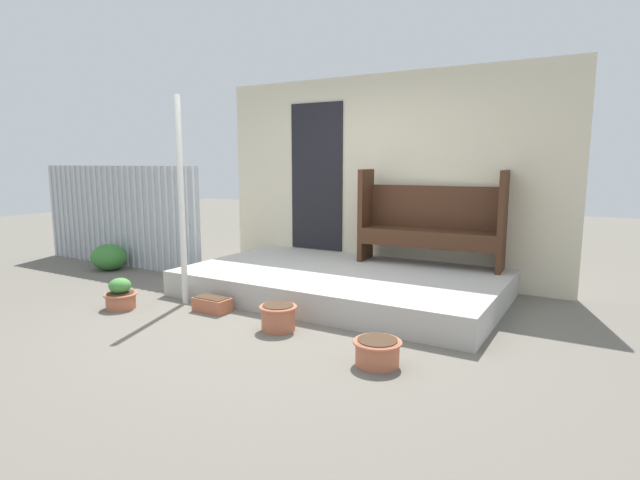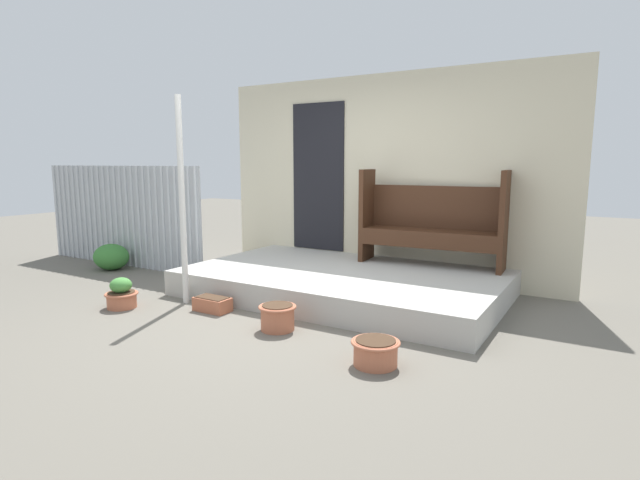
{
  "view_description": "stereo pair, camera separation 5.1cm",
  "coord_description": "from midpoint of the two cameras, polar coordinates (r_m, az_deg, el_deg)",
  "views": [
    {
      "loc": [
        2.7,
        -3.86,
        1.5
      ],
      "look_at": [
        0.24,
        0.37,
        0.73
      ],
      "focal_mm": 28.0,
      "sensor_mm": 36.0,
      "label": 1
    },
    {
      "loc": [
        2.75,
        -3.84,
        1.5
      ],
      "look_at": [
        0.24,
        0.37,
        0.73
      ],
      "focal_mm": 28.0,
      "sensor_mm": 36.0,
      "label": 2
    }
  ],
  "objects": [
    {
      "name": "support_post",
      "position": [
        5.42,
        -15.23,
        4.24
      ],
      "size": [
        0.06,
        0.06,
        2.18
      ],
      "color": "silver",
      "rests_on": "ground_plane"
    },
    {
      "name": "planter_box_rect",
      "position": [
        5.22,
        -11.92,
        -7.17
      ],
      "size": [
        0.37,
        0.2,
        0.15
      ],
      "color": "#B26042",
      "rests_on": "ground_plane"
    },
    {
      "name": "house_wall",
      "position": [
        6.53,
        7.14,
        7.06
      ],
      "size": [
        4.68,
        0.08,
        2.6
      ],
      "color": "beige",
      "rests_on": "ground_plane"
    },
    {
      "name": "porch_slab",
      "position": [
        5.7,
        2.91,
        -4.9
      ],
      "size": [
        3.48,
        2.1,
        0.28
      ],
      "color": "#B2AFA8",
      "rests_on": "ground_plane"
    },
    {
      "name": "flower_pot_left",
      "position": [
        5.59,
        -21.5,
        -5.82
      ],
      "size": [
        0.34,
        0.34,
        0.32
      ],
      "color": "#B76647",
      "rests_on": "ground_plane"
    },
    {
      "name": "bench",
      "position": [
        6.05,
        12.88,
        2.31
      ],
      "size": [
        1.7,
        0.5,
        1.13
      ],
      "rotation": [
        0.0,
        0.0,
        0.06
      ],
      "color": "#422616",
      "rests_on": "porch_slab"
    },
    {
      "name": "shrub_by_fence",
      "position": [
        7.6,
        -22.57,
        -1.78
      ],
      "size": [
        0.51,
        0.46,
        0.37
      ],
      "color": "#387A33",
      "rests_on": "ground_plane"
    },
    {
      "name": "flower_pot_middle",
      "position": [
        4.55,
        -4.55,
        -8.67
      ],
      "size": [
        0.34,
        0.34,
        0.23
      ],
      "color": "#B76647",
      "rests_on": "ground_plane"
    },
    {
      "name": "fence_corrugated",
      "position": [
        7.82,
        -21.72,
        2.57
      ],
      "size": [
        3.19,
        0.05,
        1.45
      ],
      "color": "#ADB2B7",
      "rests_on": "ground_plane"
    },
    {
      "name": "ground_plane",
      "position": [
        4.95,
        -4.32,
        -8.77
      ],
      "size": [
        24.0,
        24.0,
        0.0
      ],
      "primitive_type": "plane",
      "color": "#666056"
    },
    {
      "name": "flower_pot_right",
      "position": [
        3.82,
        6.75,
        -12.5
      ],
      "size": [
        0.37,
        0.37,
        0.2
      ],
      "color": "#B76647",
      "rests_on": "ground_plane"
    }
  ]
}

